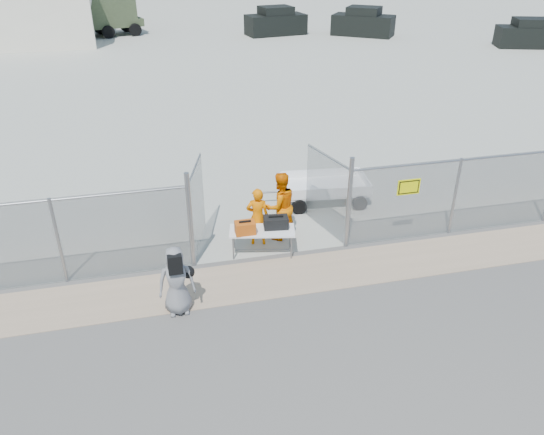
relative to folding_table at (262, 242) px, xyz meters
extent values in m
plane|color=#434141|center=(0.22, -2.14, -0.35)|extent=(160.00, 160.00, 0.00)
cube|color=#A9AA9D|center=(0.22, 39.86, -0.34)|extent=(160.00, 80.00, 0.01)
cube|color=tan|center=(0.22, -1.14, -0.34)|extent=(44.00, 1.60, 0.01)
cube|color=#C95411|center=(-0.44, -0.06, 0.50)|extent=(0.50, 0.33, 0.31)
cube|color=black|center=(0.37, 0.05, 0.50)|extent=(0.65, 0.43, 0.30)
imported|color=orange|center=(-0.01, 0.51, 0.46)|extent=(0.65, 0.50, 1.61)
imported|color=orange|center=(0.64, 0.70, 0.60)|extent=(1.07, 0.92, 1.89)
imported|color=slate|center=(-2.27, -1.88, 0.45)|extent=(0.80, 0.53, 1.60)
camera|label=1|loc=(-2.43, -11.32, 6.98)|focal=35.00mm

